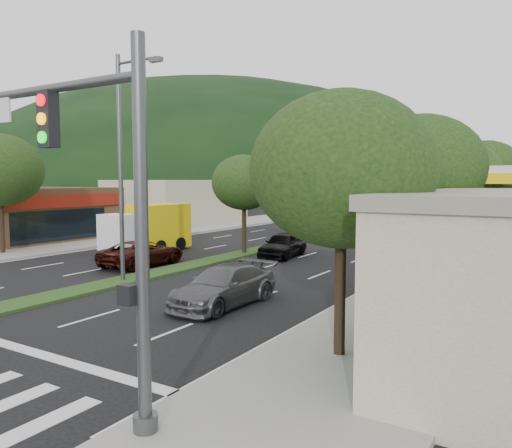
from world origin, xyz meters
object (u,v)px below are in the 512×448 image
Objects in this scene: box_truck at (151,229)px; tree_r_e at (500,177)px; tree_med_far at (378,176)px; car_queue_a at (283,245)px; car_queue_d at (408,242)px; motorhome at (406,215)px; tree_r_c at (458,177)px; traffic_signal at (77,176)px; streetlight_near at (124,157)px; suv_maroon at (143,253)px; tree_r_a at (342,170)px; car_queue_b at (224,286)px; car_queue_c at (359,231)px; tree_r_b at (421,168)px; car_queue_e at (395,227)px; streetlight_mid at (341,169)px; tree_r_d at (485,171)px; tree_med_near at (244,183)px.

tree_r_e is at bearing -124.55° from box_truck.
tree_med_far is at bearing -99.79° from box_truck.
car_queue_a is 8.66m from box_truck.
tree_r_e is 1.27× the size of car_queue_d.
car_queue_d is 10.88m from motorhome.
traffic_signal is at bearing -97.85° from tree_r_c.
traffic_signal is 13.03m from streetlight_near.
box_truck is at bearing -126.18° from tree_r_e.
streetlight_near is at bearing 132.77° from traffic_signal.
tree_r_c is 10.37m from car_queue_a.
tree_r_e is 24.06m from car_queue_a.
tree_r_c is 1.30× the size of suv_maroon.
tree_r_a is at bearing -90.00° from tree_r_e.
car_queue_d is at bearing 83.46° from car_queue_b.
car_queue_c is 7.11m from car_queue_d.
tree_r_b reaches higher than suv_maroon.
tree_r_e reaches higher than car_queue_e.
tree_r_a is at bearing -67.87° from streetlight_mid.
tree_r_d is 0.72× the size of streetlight_near.
box_truck is 0.72× the size of motorhome.
streetlight_mid is (-11.79, 21.00, 0.55)m from tree_r_b.
streetlight_near is 2.54× the size of car_queue_e.
traffic_signal is 1.08× the size of tree_r_c.
tree_med_near is at bearing -90.78° from streetlight_mid.
streetlight_near reaches higher than tree_r_c.
tree_r_b is 23.01m from car_queue_e.
traffic_signal is at bearing -47.23° from streetlight_near.
tree_r_c is at bearing 82.15° from traffic_signal.
tree_med_near is 10.86m from car_queue_d.
tree_r_e reaches higher than tree_r_c.
traffic_signal is 17.82m from suv_maroon.
tree_med_far is 1.58× the size of car_queue_a.
box_truck reaches higher than car_queue_b.
tree_r_c is at bearing 45.49° from streetlight_near.
streetlight_near is (-11.79, -32.00, 0.69)m from tree_r_e.
car_queue_d is at bearing -117.17° from tree_r_d.
tree_r_a is 26.00m from tree_r_d.
tree_r_d is at bearing -128.51° from suv_maroon.
tree_med_near is at bearing -135.00° from tree_r_d.
tree_r_b is at bearing 169.50° from box_truck.
tree_med_near reaches higher than car_queue_c.
tree_r_c is at bearing -150.24° from suv_maroon.
car_queue_d reaches higher than car_queue_e.
tree_r_a is 7.63m from car_queue_b.
tree_r_e is 14.89m from car_queue_c.
box_truck is 21.37m from motorhome.
motorhome is at bearing 72.20° from car_queue_a.
car_queue_b is (-2.75, 8.50, -3.93)m from traffic_signal.
streetlight_mid reaches higher than box_truck.
tree_r_a is at bearing -78.42° from car_queue_c.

